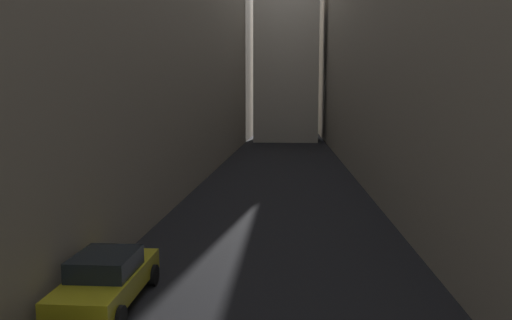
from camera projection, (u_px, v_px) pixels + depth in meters
name	position (u px, v px, depth m)	size (l,w,h in m)	color
ground_plane	(283.00, 164.00, 43.92)	(264.00, 264.00, 0.00)	black
building_block_left	(166.00, 39.00, 45.28)	(10.82, 108.00, 22.73)	gray
building_block_right	(429.00, 38.00, 43.62)	(15.00, 108.00, 22.58)	gray
parked_car_left_third	(107.00, 279.00, 13.64)	(1.96, 4.48, 1.51)	#A59919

